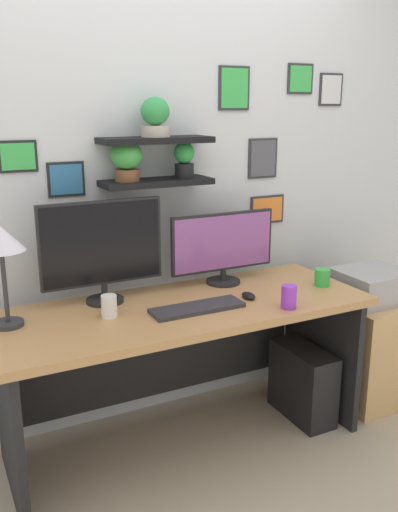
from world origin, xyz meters
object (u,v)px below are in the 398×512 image
at_px(printer, 372,285).
at_px(computer_tower_right, 303,383).
at_px(water_cup, 289,297).
at_px(desk, 180,340).
at_px(monitor_left, 102,248).
at_px(drawer_cabinet, 367,348).
at_px(desk_lamp, 1,246).
at_px(coffee_mug, 322,277).
at_px(computer_mouse, 249,296).
at_px(monitor_right, 223,246).
at_px(pen_cup, 109,306).
at_px(keyboard, 197,308).

relative_size(printer, computer_tower_right, 0.95).
bearing_deg(water_cup, desk, 142.59).
bearing_deg(monitor_left, water_cup, -32.82).
distance_m(drawer_cabinet, printer, 0.38).
distance_m(desk_lamp, printer, 1.99).
xyz_separation_m(desk_lamp, printer, (1.94, -0.13, -0.42)).
relative_size(coffee_mug, drawer_cabinet, 0.15).
distance_m(computer_mouse, water_cup, 0.22).
bearing_deg(water_cup, computer_tower_right, 37.46).
relative_size(monitor_right, computer_tower_right, 1.47).
bearing_deg(pen_cup, monitor_left, 78.62).
height_order(computer_mouse, water_cup, water_cup).
bearing_deg(computer_tower_right, coffee_mug, -12.09).
bearing_deg(desk, computer_tower_right, -8.63).
bearing_deg(printer, drawer_cabinet, -90.00).
distance_m(keyboard, desk_lamp, 0.90).
bearing_deg(coffee_mug, computer_mouse, 179.75).
height_order(pen_cup, computer_tower_right, pen_cup).
relative_size(water_cup, drawer_cabinet, 0.18).
bearing_deg(computer_mouse, pen_cup, 173.54).
height_order(monitor_right, pen_cup, monitor_right).
height_order(monitor_left, keyboard, monitor_left).
relative_size(computer_mouse, desk_lamp, 0.20).
height_order(pen_cup, drawer_cabinet, pen_cup).
bearing_deg(desk, pen_cup, -173.53).
height_order(desk_lamp, coffee_mug, desk_lamp).
relative_size(monitor_left, printer, 1.55).
bearing_deg(keyboard, pen_cup, 165.13).
distance_m(keyboard, pen_cup, 0.40).
bearing_deg(desk_lamp, desk, -3.54).
xyz_separation_m(keyboard, water_cup, (0.39, -0.17, 0.05)).
distance_m(desk, pen_cup, 0.45).
height_order(monitor_right, desk_lamp, desk_lamp).
relative_size(pen_cup, printer, 0.26).
relative_size(keyboard, pen_cup, 4.40).
bearing_deg(printer, water_cup, -162.74).
relative_size(desk_lamp, computer_tower_right, 1.10).
bearing_deg(keyboard, monitor_right, 45.16).
distance_m(keyboard, drawer_cabinet, 1.23).
bearing_deg(desk_lamp, monitor_left, 13.64).
relative_size(monitor_left, coffee_mug, 6.55).
height_order(keyboard, coffee_mug, coffee_mug).
bearing_deg(desk, drawer_cabinet, -4.05).
height_order(desk_lamp, drawer_cabinet, desk_lamp).
bearing_deg(coffee_mug, desk_lamp, 173.76).
distance_m(computer_mouse, drawer_cabinet, 0.96).
height_order(desk, keyboard, keyboard).
relative_size(monitor_right, printer, 1.54).
xyz_separation_m(desk, pen_cup, (-0.37, -0.04, 0.25)).
xyz_separation_m(monitor_left, drawer_cabinet, (1.48, -0.24, -0.72)).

